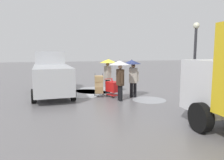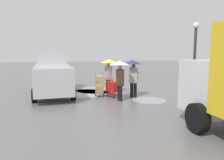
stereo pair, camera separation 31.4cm
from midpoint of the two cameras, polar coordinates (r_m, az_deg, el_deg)
The scene contains 11 objects.
ground_plane at distance 12.92m, azimuth 1.60°, elevation -3.96°, with size 90.00×90.00×0.00m, color slate.
slush_patch_near_cluster at distance 11.74m, azimuth 10.56°, elevation -5.24°, with size 1.79×1.79×0.01m, color #999BA0.
slush_patch_under_van at distance 13.55m, azimuth -6.17°, elevation -3.45°, with size 2.79×2.79×0.01m, color silver.
slush_patch_mid_street at distance 14.60m, azimuth -3.42°, elevation -2.63°, with size 2.79×2.79×0.01m, color #999BA0.
cargo_van_parked_right at distance 13.30m, azimuth -14.76°, elevation 1.27°, with size 2.33×5.40×2.60m.
shopping_cart_vendor at distance 12.22m, azimuth 1.06°, elevation -1.91°, with size 0.81×0.96×1.04m.
hand_dolly_boxes at distance 12.32m, azimuth -2.64°, elevation -1.22°, with size 0.64×0.79×1.32m.
pedestrian_pink_side at distance 11.25m, azimuth 2.83°, elevation 2.48°, with size 1.04×1.04×2.15m.
pedestrian_black_side at distance 12.13m, azimuth 6.24°, elevation 2.81°, with size 1.04×1.04×2.15m.
pedestrian_white_side at distance 13.43m, azimuth -0.17°, elevation 3.31°, with size 1.04×1.04×2.15m.
street_lamp at distance 10.47m, azimuth 21.81°, elevation 5.90°, with size 0.28×0.28×3.86m.
Camera 2 is at (3.45, 12.18, 2.56)m, focal length 34.60 mm.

